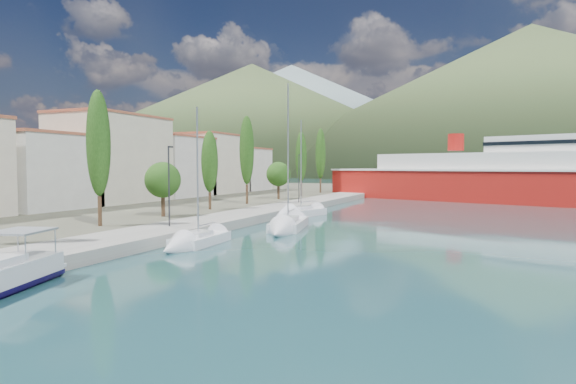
% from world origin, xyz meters
% --- Properties ---
extents(ground, '(1400.00, 1400.00, 0.00)m').
position_xyz_m(ground, '(0.00, 120.00, 0.00)').
color(ground, '#1E474B').
extents(quay, '(5.00, 88.00, 0.80)m').
position_xyz_m(quay, '(-9.00, 26.00, 0.40)').
color(quay, gray).
rests_on(quay, ground).
extents(land_strip, '(70.00, 148.00, 0.70)m').
position_xyz_m(land_strip, '(-47.00, 36.00, 0.35)').
color(land_strip, '#565644').
rests_on(land_strip, ground).
extents(town_buildings, '(9.20, 69.20, 11.30)m').
position_xyz_m(town_buildings, '(-32.00, 36.91, 5.57)').
color(town_buildings, beige).
rests_on(town_buildings, land_strip).
extents(tree_row, '(3.48, 63.86, 11.40)m').
position_xyz_m(tree_row, '(-14.60, 32.73, 6.06)').
color(tree_row, '#47301E').
rests_on(tree_row, land_strip).
extents(lamp_posts, '(0.15, 49.36, 6.06)m').
position_xyz_m(lamp_posts, '(-9.00, 13.75, 4.08)').
color(lamp_posts, '#2D2D33').
rests_on(lamp_posts, quay).
extents(sailboat_near, '(2.51, 7.15, 10.11)m').
position_xyz_m(sailboat_near, '(-4.79, 8.52, 0.28)').
color(sailboat_near, silver).
rests_on(sailboat_near, ground).
extents(sailboat_mid, '(4.29, 9.48, 13.21)m').
position_xyz_m(sailboat_mid, '(-2.07, 18.05, 0.32)').
color(sailboat_mid, silver).
rests_on(sailboat_mid, ground).
extents(sailboat_far, '(4.45, 8.01, 11.23)m').
position_xyz_m(sailboat_far, '(-5.83, 28.98, 0.31)').
color(sailboat_far, silver).
rests_on(sailboat_far, ground).
extents(ferry, '(56.98, 28.99, 11.14)m').
position_xyz_m(ferry, '(15.60, 61.71, 3.39)').
color(ferry, '#AE1712').
rests_on(ferry, ground).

